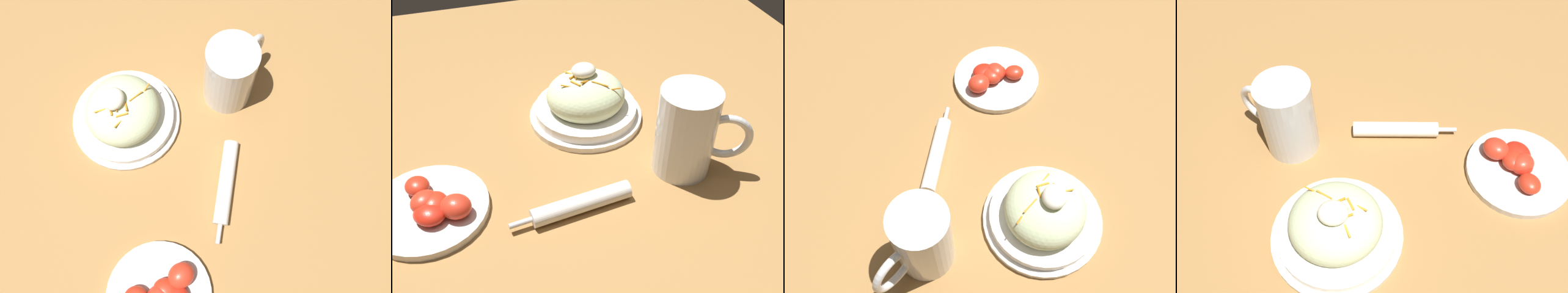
# 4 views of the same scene
# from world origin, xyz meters

# --- Properties ---
(ground_plane) EXTENTS (1.43, 1.43, 0.00)m
(ground_plane) POSITION_xyz_m (0.00, 0.00, 0.00)
(ground_plane) COLOR #9E703D
(salad_plate) EXTENTS (0.22, 0.22, 0.12)m
(salad_plate) POSITION_xyz_m (-0.10, -0.12, 0.04)
(salad_plate) COLOR white
(salad_plate) RESTS_ON ground_plane
(beer_mug) EXTENTS (0.15, 0.10, 0.16)m
(beer_mug) POSITION_xyz_m (-0.22, 0.06, 0.07)
(beer_mug) COLOR white
(beer_mug) RESTS_ON ground_plane
(napkin_roll) EXTENTS (0.20, 0.05, 0.03)m
(napkin_roll) POSITION_xyz_m (-0.02, 0.11, 0.01)
(napkin_roll) COLOR white
(napkin_roll) RESTS_ON ground_plane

